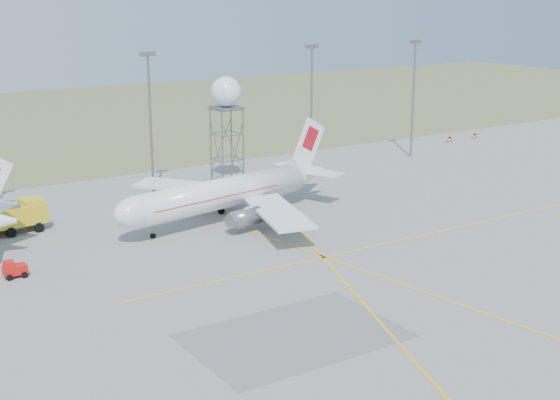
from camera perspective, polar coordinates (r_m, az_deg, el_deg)
grass_strip at (r=186.14m, az=-15.84°, el=5.58°), size 400.00×120.00×0.03m
mast_b at (r=112.23m, az=-9.48°, el=6.36°), size 2.20×0.50×20.50m
mast_c at (r=126.02m, az=2.31°, el=7.47°), size 2.20×0.50×20.50m
mast_d at (r=139.87m, az=9.74°, el=8.01°), size 2.20×0.50×20.50m
taxi_sign_near at (r=156.54m, az=12.28°, el=4.46°), size 1.60×0.17×1.20m
taxi_sign_far at (r=161.55m, az=14.04°, el=4.67°), size 1.60×0.17×1.20m
airliner_main at (r=99.75m, az=-3.98°, el=0.50°), size 34.51×33.14×11.77m
radar_tower at (r=118.04m, az=-3.93°, el=5.54°), size 4.53×4.53×16.42m
fire_truck at (r=100.02m, az=-19.30°, el=-1.32°), size 9.89×4.54×3.86m
baggage_tug at (r=85.05m, az=-18.85°, el=-4.92°), size 2.37×1.92×1.80m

